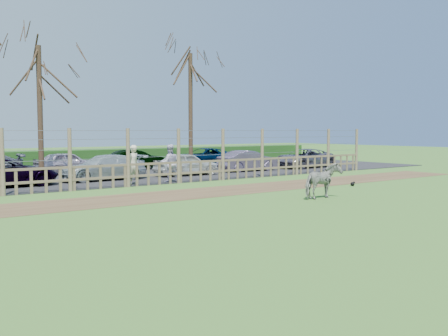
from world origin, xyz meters
TOP-DOWN VIEW (x-y plane):
  - ground at (0.00, 0.00)m, footprint 120.00×120.00m
  - dirt_strip at (0.00, 4.50)m, footprint 34.00×2.80m
  - asphalt at (0.00, 14.50)m, footprint 44.00×13.00m
  - hedge at (0.00, 21.50)m, footprint 46.00×2.00m
  - fence at (0.00, 8.00)m, footprint 30.16×0.16m
  - tree_mid at (-2.00, 13.50)m, footprint 4.80×4.80m
  - tree_right at (7.00, 14.00)m, footprint 4.80×4.80m
  - zebra at (3.90, 0.57)m, footprint 1.53×0.79m
  - visitor_a at (0.49, 8.56)m, footprint 0.73×0.59m
  - visitor_b at (2.31, 8.50)m, footprint 1.00×0.89m
  - crow at (7.98, 2.56)m, footprint 0.24×0.18m
  - car_2 at (-4.29, 10.86)m, footprint 4.44×2.27m
  - car_3 at (0.19, 11.12)m, footprint 4.17×1.78m
  - car_4 at (4.73, 10.90)m, footprint 3.54×1.46m
  - car_5 at (9.19, 11.21)m, footprint 3.70×1.43m
  - car_6 at (13.73, 11.12)m, footprint 4.45×2.31m
  - car_10 at (0.03, 15.69)m, footprint 3.66×1.79m
  - car_11 at (4.39, 16.19)m, footprint 3.70×1.46m
  - car_12 at (9.22, 15.92)m, footprint 4.44×2.27m

SIDE VIEW (x-z plane):
  - ground at x=0.00m, z-range 0.00..0.00m
  - dirt_strip at x=0.00m, z-range 0.00..0.01m
  - asphalt at x=0.00m, z-range 0.00..0.04m
  - crow at x=7.98m, z-range 0.00..0.19m
  - hedge at x=0.00m, z-range 0.00..1.10m
  - zebra at x=3.90m, z-range 0.00..1.25m
  - car_2 at x=-4.29m, z-range 0.04..1.24m
  - car_3 at x=0.19m, z-range 0.04..1.24m
  - car_4 at x=4.73m, z-range 0.04..1.24m
  - car_5 at x=9.19m, z-range 0.04..1.24m
  - car_6 at x=13.73m, z-range 0.04..1.24m
  - car_10 at x=0.03m, z-range 0.04..1.24m
  - car_11 at x=4.39m, z-range 0.04..1.24m
  - car_12 at x=9.22m, z-range 0.04..1.24m
  - fence at x=0.00m, z-range -0.45..2.05m
  - visitor_a at x=0.49m, z-range 0.04..1.76m
  - visitor_b at x=2.31m, z-range 0.04..1.76m
  - tree_mid at x=-2.00m, z-range 1.45..8.28m
  - tree_right at x=7.00m, z-range 1.57..8.92m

